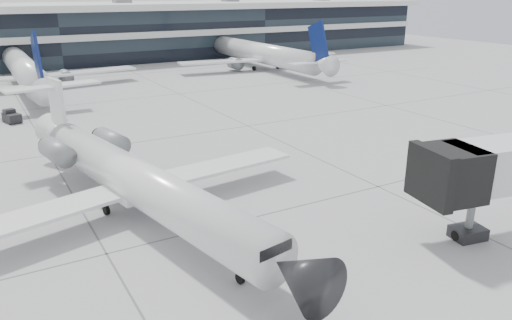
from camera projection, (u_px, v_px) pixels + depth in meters
ground at (262, 215)px, 32.31m from camera, size 220.00×220.00×0.00m
terminal at (51, 37)px, 97.99m from camera, size 170.00×22.00×10.00m
bg_jet_center at (27, 88)px, 73.69m from camera, size 32.00×40.00×9.60m
bg_jet_right at (260, 68)px, 92.49m from camera, size 32.00×40.00×9.60m
regional_jet at (134, 178)px, 31.78m from camera, size 24.93×31.07×7.21m
traffic_cone at (99, 168)px, 39.94m from camera, size 0.53×0.53×0.62m
far_tug at (12, 117)px, 54.64m from camera, size 1.92×2.53×1.42m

